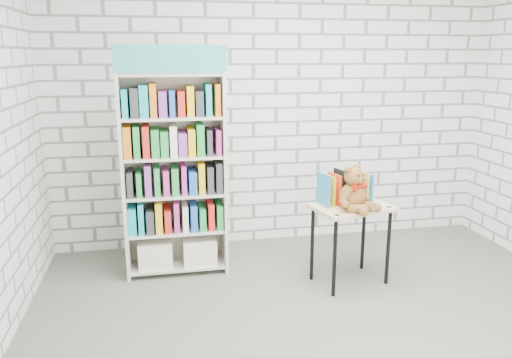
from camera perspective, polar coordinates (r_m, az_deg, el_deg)
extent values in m
plane|color=#4E5749|center=(3.71, 9.55, -17.41)|extent=(4.50, 4.50, 0.00)
cube|color=silver|center=(5.11, 2.30, 8.12)|extent=(4.50, 0.02, 2.80)
cube|color=beige|center=(4.43, -14.86, 0.07)|extent=(0.03, 0.35, 1.78)
cube|color=beige|center=(4.46, -3.74, 0.59)|extent=(0.03, 0.35, 1.78)
cube|color=beige|center=(4.58, -9.36, 0.80)|extent=(0.89, 0.02, 1.78)
cube|color=teal|center=(4.14, -9.76, 13.38)|extent=(0.89, 0.02, 0.22)
cube|color=beige|center=(4.69, -8.88, -9.60)|extent=(0.83, 0.33, 0.02)
cube|color=beige|center=(4.56, -9.04, -5.72)|extent=(0.83, 0.33, 0.02)
cube|color=beige|center=(4.46, -9.21, -1.65)|extent=(0.83, 0.33, 0.02)
cube|color=beige|center=(4.39, -9.38, 2.60)|extent=(0.83, 0.33, 0.02)
cube|color=beige|center=(4.33, -9.55, 6.97)|extent=(0.83, 0.33, 0.02)
cube|color=beige|center=(4.30, -9.75, 11.68)|extent=(0.83, 0.33, 0.02)
cube|color=silver|center=(4.64, -11.42, -8.23)|extent=(0.30, 0.29, 0.24)
cube|color=silver|center=(4.65, -6.48, -7.99)|extent=(0.30, 0.29, 0.24)
cube|color=orange|center=(4.51, -9.10, -4.20)|extent=(0.83, 0.29, 0.24)
cube|color=#BF338C|center=(4.42, -9.27, -0.04)|extent=(0.83, 0.29, 0.24)
cube|color=#19A5B2|center=(4.35, -9.44, 4.26)|extent=(0.83, 0.29, 0.24)
cube|color=white|center=(4.31, -9.62, 8.68)|extent=(0.83, 0.29, 0.24)
cube|color=tan|center=(4.28, 10.88, -3.19)|extent=(0.73, 0.59, 0.03)
cylinder|color=black|center=(4.12, 8.97, -8.93)|extent=(0.03, 0.03, 0.66)
cylinder|color=black|center=(4.38, 6.44, -7.38)|extent=(0.03, 0.03, 0.66)
cylinder|color=black|center=(4.43, 14.87, -7.57)|extent=(0.03, 0.03, 0.66)
cylinder|color=black|center=(4.68, 12.16, -6.24)|extent=(0.03, 0.03, 0.66)
cylinder|color=black|center=(4.01, 9.20, -4.14)|extent=(0.04, 0.04, 0.01)
cylinder|color=black|center=(4.31, 14.98, -3.13)|extent=(0.04, 0.04, 0.01)
cube|color=teal|center=(4.20, 7.75, -1.28)|extent=(0.06, 0.19, 0.27)
cube|color=yellow|center=(4.23, 8.36, -1.20)|extent=(0.06, 0.19, 0.27)
cube|color=#EA3E19|center=(4.26, 8.97, -1.12)|extent=(0.06, 0.19, 0.27)
cube|color=black|center=(4.29, 9.58, -1.04)|extent=(0.06, 0.19, 0.27)
cube|color=white|center=(4.32, 10.17, -0.95)|extent=(0.06, 0.19, 0.27)
cube|color=red|center=(4.35, 10.76, -0.87)|extent=(0.06, 0.19, 0.27)
cube|color=#2B48A2|center=(4.38, 11.33, -0.80)|extent=(0.06, 0.19, 0.27)
cube|color=#E4D44C|center=(4.42, 11.90, -0.72)|extent=(0.06, 0.19, 0.27)
cube|color=teal|center=(4.45, 12.46, -0.64)|extent=(0.06, 0.19, 0.27)
ellipsoid|color=brown|center=(4.15, 10.95, -1.94)|extent=(0.22, 0.19, 0.22)
sphere|color=brown|center=(4.11, 11.11, 0.30)|extent=(0.16, 0.16, 0.16)
sphere|color=brown|center=(4.06, 10.49, 1.07)|extent=(0.06, 0.06, 0.06)
sphere|color=brown|center=(4.15, 11.46, 1.31)|extent=(0.06, 0.06, 0.06)
sphere|color=brown|center=(4.08, 11.80, -0.14)|extent=(0.06, 0.06, 0.06)
sphere|color=black|center=(4.04, 11.62, 0.37)|extent=(0.02, 0.02, 0.02)
sphere|color=black|center=(4.09, 12.07, 0.49)|extent=(0.02, 0.02, 0.02)
sphere|color=black|center=(4.06, 12.13, -0.14)|extent=(0.02, 0.02, 0.02)
cylinder|color=brown|center=(4.05, 10.26, -1.86)|extent=(0.13, 0.08, 0.16)
cylinder|color=brown|center=(4.22, 12.10, -1.30)|extent=(0.10, 0.13, 0.16)
sphere|color=brown|center=(4.03, 10.12, -2.85)|extent=(0.06, 0.06, 0.06)
sphere|color=brown|center=(4.25, 12.48, -2.08)|extent=(0.06, 0.06, 0.06)
cylinder|color=brown|center=(4.06, 11.60, -3.34)|extent=(0.17, 0.16, 0.09)
cylinder|color=brown|center=(4.16, 12.64, -2.98)|extent=(0.10, 0.18, 0.09)
sphere|color=brown|center=(4.00, 12.22, -3.71)|extent=(0.08, 0.08, 0.08)
sphere|color=brown|center=(4.14, 13.67, -3.18)|extent=(0.08, 0.08, 0.08)
cone|color=#AF180A|center=(4.06, 11.42, -0.94)|extent=(0.08, 0.08, 0.06)
cone|color=#AF180A|center=(4.12, 12.04, -0.76)|extent=(0.08, 0.08, 0.06)
sphere|color=#AF180A|center=(4.09, 11.77, -0.86)|extent=(0.03, 0.03, 0.03)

